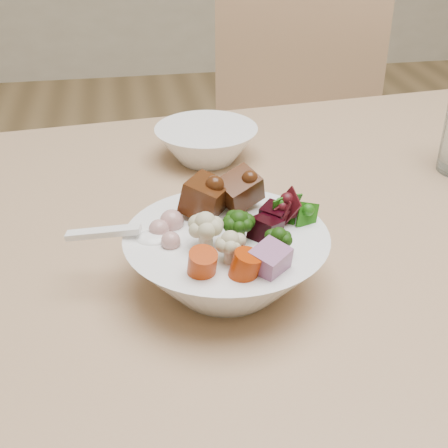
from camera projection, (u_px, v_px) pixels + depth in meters
The scene contains 4 objects.
chair_far at pixel (297, 165), 1.49m from camera, with size 0.48×0.48×0.87m.
food_bowl at pixel (228, 256), 0.66m from camera, with size 0.22×0.22×0.12m.
soup_spoon at pixel (141, 237), 0.64m from camera, with size 0.12×0.05×0.02m.
side_bowl at pixel (206, 144), 0.95m from camera, with size 0.16×0.16×0.05m, color white, non-canonical shape.
Camera 1 is at (-0.45, -0.68, 1.12)m, focal length 50.00 mm.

